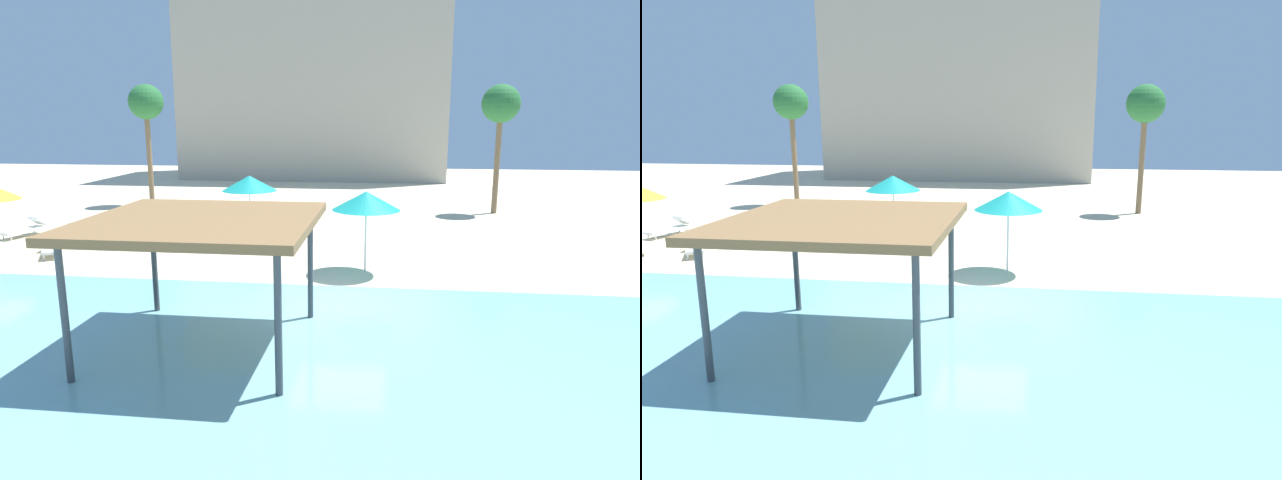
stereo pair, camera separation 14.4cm
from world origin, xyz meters
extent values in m
plane|color=beige|center=(0.00, 0.00, 0.00)|extent=(80.00, 80.00, 0.00)
cube|color=#7AB7C1|center=(0.00, -5.25, 0.02)|extent=(44.00, 13.50, 0.04)
cylinder|color=#42474C|center=(-4.62, -1.17, 1.35)|extent=(0.14, 0.14, 2.70)
cylinder|color=#42474C|center=(-0.63, -1.17, 1.35)|extent=(0.14, 0.14, 2.70)
cylinder|color=#42474C|center=(-4.62, -5.16, 1.35)|extent=(0.14, 0.14, 2.70)
cylinder|color=#42474C|center=(-0.63, -5.16, 1.35)|extent=(0.14, 0.14, 2.70)
cube|color=olive|center=(-2.62, -3.16, 2.79)|extent=(4.69, 4.69, 0.18)
cylinder|color=silver|center=(0.52, 3.22, 1.02)|extent=(0.06, 0.06, 2.04)
cone|color=teal|center=(0.52, 3.22, 2.33)|extent=(2.15, 2.15, 0.59)
cylinder|color=silver|center=(-4.49, 8.20, 0.96)|extent=(0.06, 0.06, 1.91)
cone|color=teal|center=(-4.49, 8.20, 2.22)|extent=(2.26, 2.26, 0.62)
cylinder|color=white|center=(-10.23, 3.55, 0.11)|extent=(0.05, 0.05, 0.22)
cylinder|color=white|center=(-10.65, 3.32, 0.11)|extent=(0.05, 0.05, 0.22)
cylinder|color=white|center=(-10.92, 4.82, 0.11)|extent=(0.05, 0.05, 0.22)
cylinder|color=white|center=(-11.34, 4.59, 0.11)|extent=(0.05, 0.05, 0.22)
cube|color=white|center=(-10.79, 4.07, 0.27)|extent=(1.39, 1.87, 0.10)
cube|color=white|center=(-11.14, 4.72, 0.55)|extent=(0.77, 0.73, 0.40)
cylinder|color=white|center=(-10.77, 5.92, 0.11)|extent=(0.05, 0.05, 0.22)
cylinder|color=white|center=(-11.20, 5.71, 0.11)|extent=(0.05, 0.05, 0.22)
cylinder|color=white|center=(-11.41, 7.21, 0.11)|extent=(0.05, 0.05, 0.22)
cylinder|color=white|center=(-11.84, 7.00, 0.11)|extent=(0.05, 0.05, 0.22)
cube|color=white|center=(-11.30, 6.46, 0.27)|extent=(1.34, 1.88, 0.10)
cube|color=white|center=(-11.63, 7.12, 0.55)|extent=(0.76, 0.72, 0.40)
cylinder|color=white|center=(-13.88, 6.11, 0.11)|extent=(0.05, 0.05, 0.22)
cylinder|color=white|center=(-14.34, 6.27, 0.11)|extent=(0.05, 0.05, 0.22)
cylinder|color=white|center=(-13.42, 7.48, 0.11)|extent=(0.05, 0.05, 0.22)
cylinder|color=white|center=(-13.88, 7.63, 0.11)|extent=(0.05, 0.05, 0.22)
cube|color=white|center=(-13.88, 6.87, 0.27)|extent=(1.14, 1.90, 0.10)
cube|color=white|center=(-13.65, 7.58, 0.55)|extent=(0.73, 0.67, 0.40)
cylinder|color=brown|center=(6.62, 15.26, 2.58)|extent=(0.28, 0.28, 5.17)
sphere|color=#286B33|center=(6.62, 15.26, 5.52)|extent=(1.90, 1.90, 1.90)
cylinder|color=brown|center=(-12.12, 15.82, 2.66)|extent=(0.28, 0.28, 5.32)
sphere|color=#286B33|center=(-12.12, 15.82, 5.67)|extent=(1.90, 1.90, 1.90)
cube|color=#B2A893|center=(-4.90, 32.67, 8.11)|extent=(20.54, 9.84, 16.22)
camera|label=1|loc=(1.24, -14.19, 4.94)|focal=31.38mm
camera|label=2|loc=(1.38, -14.17, 4.94)|focal=31.38mm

